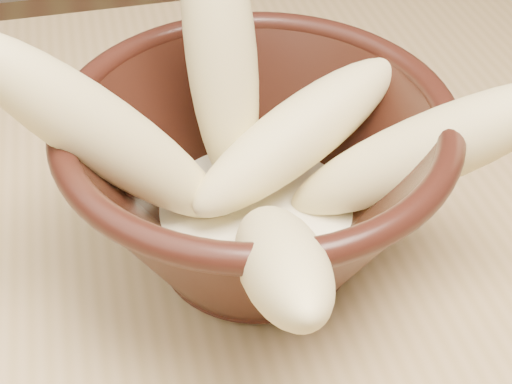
# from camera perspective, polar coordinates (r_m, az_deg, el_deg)

# --- Properties ---
(bowl) EXTENTS (0.23, 0.23, 0.13)m
(bowl) POSITION_cam_1_polar(r_m,az_deg,el_deg) (0.43, -0.00, 1.06)
(bowl) COLOR black
(bowl) RESTS_ON table
(milk_puddle) EXTENTS (0.13, 0.13, 0.02)m
(milk_puddle) POSITION_cam_1_polar(r_m,az_deg,el_deg) (0.45, -0.00, -1.91)
(milk_puddle) COLOR #F2EBC3
(milk_puddle) RESTS_ON bowl
(banana_upright) EXTENTS (0.05, 0.09, 0.18)m
(banana_upright) POSITION_cam_1_polar(r_m,az_deg,el_deg) (0.43, -2.79, 10.85)
(banana_upright) COLOR #D9CA80
(banana_upright) RESTS_ON bowl
(banana_left) EXTENTS (0.15, 0.04, 0.17)m
(banana_left) POSITION_cam_1_polar(r_m,az_deg,el_deg) (0.39, -12.00, 4.48)
(banana_left) COLOR #D9CA80
(banana_left) RESTS_ON bowl
(banana_right) EXTENTS (0.17, 0.10, 0.14)m
(banana_right) POSITION_cam_1_polar(r_m,az_deg,el_deg) (0.42, 13.21, 3.11)
(banana_right) COLOR #D9CA80
(banana_right) RESTS_ON bowl
(banana_across) EXTENTS (0.17, 0.10, 0.09)m
(banana_across) POSITION_cam_1_polar(r_m,az_deg,el_deg) (0.43, 3.30, 4.59)
(banana_across) COLOR #D9CA80
(banana_across) RESTS_ON bowl
(banana_front) EXTENTS (0.07, 0.18, 0.14)m
(banana_front) POSITION_cam_1_polar(r_m,az_deg,el_deg) (0.35, 1.87, -5.33)
(banana_front) COLOR #D9CA80
(banana_front) RESTS_ON bowl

